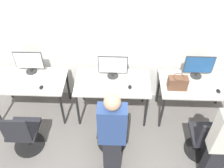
% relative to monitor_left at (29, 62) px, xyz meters
% --- Properties ---
extents(ground_plane, '(20.00, 20.00, 0.00)m').
position_rel_monitor_left_xyz_m(ground_plane, '(1.39, -0.56, -0.95)').
color(ground_plane, slate).
extents(wall_back, '(12.00, 0.05, 2.80)m').
position_rel_monitor_left_xyz_m(wall_back, '(1.39, 0.25, 0.45)').
color(wall_back, silver).
rests_on(wall_back, ground_plane).
extents(desk_left, '(1.23, 0.68, 0.74)m').
position_rel_monitor_left_xyz_m(desk_left, '(-0.00, -0.21, -0.29)').
color(desk_left, '#BCB7AD').
rests_on(desk_left, ground_plane).
extents(monitor_left, '(0.48, 0.19, 0.40)m').
position_rel_monitor_left_xyz_m(monitor_left, '(0.00, 0.00, 0.00)').
color(monitor_left, '#2D2D2D').
rests_on(monitor_left, desk_left).
extents(keyboard_left, '(0.41, 0.17, 0.02)m').
position_rel_monitor_left_xyz_m(keyboard_left, '(-0.00, -0.38, -0.20)').
color(keyboard_left, silver).
rests_on(keyboard_left, desk_left).
extents(mouse_left, '(0.06, 0.09, 0.03)m').
position_rel_monitor_left_xyz_m(mouse_left, '(0.26, -0.40, -0.19)').
color(mouse_left, black).
rests_on(mouse_left, desk_left).
extents(office_chair_left, '(0.48, 0.48, 0.89)m').
position_rel_monitor_left_xyz_m(office_chair_left, '(0.07, -1.03, -0.59)').
color(office_chair_left, black).
rests_on(office_chair_left, ground_plane).
extents(desk_center, '(1.23, 0.68, 0.74)m').
position_rel_monitor_left_xyz_m(desk_center, '(1.39, -0.21, -0.29)').
color(desk_center, '#BCB7AD').
rests_on(desk_center, ground_plane).
extents(monitor_center, '(0.48, 0.19, 0.40)m').
position_rel_monitor_left_xyz_m(monitor_center, '(1.39, -0.06, 0.00)').
color(monitor_center, '#2D2D2D').
rests_on(monitor_center, desk_center).
extents(keyboard_center, '(0.41, 0.17, 0.02)m').
position_rel_monitor_left_xyz_m(keyboard_center, '(1.39, -0.36, -0.20)').
color(keyboard_center, silver).
rests_on(keyboard_center, desk_center).
extents(mouse_center, '(0.06, 0.09, 0.03)m').
position_rel_monitor_left_xyz_m(mouse_center, '(1.67, -0.34, -0.19)').
color(mouse_center, black).
rests_on(mouse_center, desk_center).
extents(office_chair_center, '(0.48, 0.48, 0.89)m').
position_rel_monitor_left_xyz_m(office_chair_center, '(1.41, -0.92, -0.59)').
color(office_chair_center, black).
rests_on(office_chair_center, ground_plane).
extents(person_center, '(0.36, 0.20, 1.53)m').
position_rel_monitor_left_xyz_m(person_center, '(1.42, -1.29, -0.12)').
color(person_center, '#232328').
rests_on(person_center, ground_plane).
extents(desk_right, '(1.23, 0.68, 0.74)m').
position_rel_monitor_left_xyz_m(desk_right, '(2.78, -0.21, -0.29)').
color(desk_right, '#BCB7AD').
rests_on(desk_right, ground_plane).
extents(monitor_right, '(0.48, 0.19, 0.40)m').
position_rel_monitor_left_xyz_m(monitor_right, '(2.78, -0.01, 0.00)').
color(monitor_right, '#2D2D2D').
rests_on(monitor_right, desk_right).
extents(keyboard_right, '(0.41, 0.17, 0.02)m').
position_rel_monitor_left_xyz_m(keyboard_right, '(2.78, -0.35, -0.20)').
color(keyboard_right, silver).
rests_on(keyboard_right, desk_right).
extents(mouse_right, '(0.06, 0.09, 0.03)m').
position_rel_monitor_left_xyz_m(mouse_right, '(3.05, -0.38, -0.19)').
color(mouse_right, black).
rests_on(mouse_right, desk_right).
extents(office_chair_right, '(0.48, 0.48, 0.89)m').
position_rel_monitor_left_xyz_m(office_chair_right, '(2.80, -1.02, -0.59)').
color(office_chair_right, black).
rests_on(office_chair_right, ground_plane).
extents(person_right, '(0.36, 0.21, 1.60)m').
position_rel_monitor_left_xyz_m(person_right, '(2.82, -1.39, -0.08)').
color(person_right, '#232328').
rests_on(person_right, ground_plane).
extents(handbag, '(0.30, 0.18, 0.25)m').
position_rel_monitor_left_xyz_m(handbag, '(2.41, -0.32, -0.09)').
color(handbag, brown).
rests_on(handbag, desk_right).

